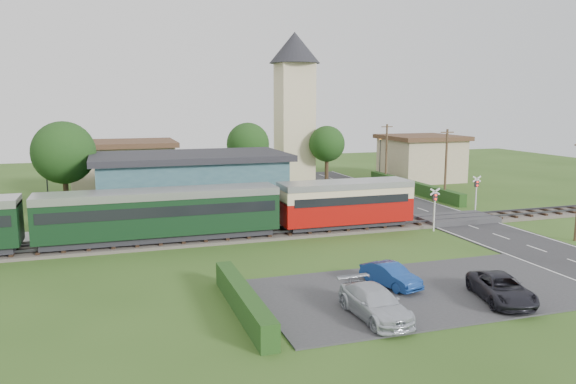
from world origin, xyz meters
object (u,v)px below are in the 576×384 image
object	(u,v)px
crossing_signal_far	(476,189)
pedestrian_near	(273,209)
train	(111,216)
crossing_signal_near	(435,203)
car_park_blue	(391,275)
car_park_dark	(502,288)
station_building	(191,184)
church_tower	(295,96)
house_east	(421,157)
car_park_silver	(375,303)
house_west	(123,167)
car_on_road	(368,187)
equipment_hut	(89,214)
pedestrian_far	(123,217)

from	to	relation	value
crossing_signal_far	pedestrian_near	distance (m)	18.27
train	crossing_signal_near	bearing A→B (deg)	-5.99
train	car_park_blue	xyz separation A→B (m)	(13.69, -12.89, -1.50)
crossing_signal_far	car_park_blue	distance (m)	22.50
car_park_dark	pedestrian_near	bearing A→B (deg)	121.48
crossing_signal_far	station_building	bearing A→B (deg)	164.37
church_tower	house_east	world-z (taller)	church_tower
house_east	car_park_silver	bearing A→B (deg)	-123.60
crossing_signal_near	house_west	bearing A→B (deg)	130.11
house_east	car_park_dark	world-z (taller)	house_east
car_park_silver	car_park_dark	size ratio (longest dim) A/B	1.04
train	car_on_road	world-z (taller)	train
car_on_road	pedestrian_near	bearing A→B (deg)	146.82
train	equipment_hut	bearing A→B (deg)	114.48
church_tower	house_east	xyz separation A→B (m)	(15.00, -4.00, -7.43)
station_building	car_park_dark	size ratio (longest dim) A/B	3.55
crossing_signal_near	car_on_road	world-z (taller)	crossing_signal_near
pedestrian_far	house_east	bearing A→B (deg)	-67.83
crossing_signal_near	pedestrian_far	world-z (taller)	crossing_signal_near
crossing_signal_far	pedestrian_far	bearing A→B (deg)	178.21
pedestrian_far	crossing_signal_far	bearing A→B (deg)	-97.23
church_tower	pedestrian_near	bearing A→B (deg)	-112.41
church_tower	car_park_blue	bearing A→B (deg)	-101.41
train	car_park_dark	distance (m)	24.27
church_tower	crossing_signal_near	xyz separation A→B (m)	(1.40, -28.41, -8.08)
house_west	crossing_signal_near	world-z (taller)	house_west
crossing_signal_near	crossing_signal_far	size ratio (longest dim) A/B	1.00
equipment_hut	train	size ratio (longest dim) A/B	0.06
house_east	pedestrian_near	world-z (taller)	house_east
train	car_on_road	distance (m)	29.77
station_building	equipment_hut	bearing A→B (deg)	-144.08
car_park_silver	pedestrian_near	world-z (taller)	pedestrian_near
station_building	car_park_dark	world-z (taller)	station_building
house_east	train	bearing A→B (deg)	-148.95
house_west	car_on_road	world-z (taller)	house_west
equipment_hut	car_park_dark	distance (m)	27.52
car_on_road	car_park_silver	distance (m)	34.57
train	station_building	bearing A→B (deg)	53.97
station_building	pedestrian_near	xyz separation A→B (m)	(5.35, -6.41, -1.28)
house_west	car_on_road	distance (m)	25.77
pedestrian_near	car_park_silver	bearing A→B (deg)	69.04
pedestrian_near	station_building	bearing A→B (deg)	-68.31
train	church_tower	world-z (taller)	church_tower
station_building	house_east	distance (m)	32.70
train	crossing_signal_near	size ratio (longest dim) A/B	13.18
church_tower	car_park_silver	bearing A→B (deg)	-103.98
equipment_hut	car_on_road	bearing A→B (deg)	22.84
church_tower	crossing_signal_far	world-z (taller)	church_tower
pedestrian_near	house_east	bearing A→B (deg)	-159.95
equipment_hut	pedestrian_far	distance (m)	2.29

